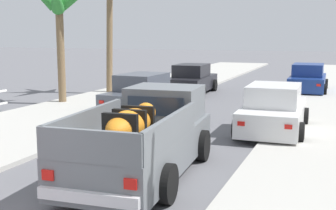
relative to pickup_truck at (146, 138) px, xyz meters
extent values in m
cube|color=#B2AFA8|center=(-5.63, 7.34, -0.75)|extent=(5.13, 60.00, 0.12)
cube|color=silver|center=(-4.47, 7.34, -0.76)|extent=(0.16, 60.00, 0.10)
cube|color=silver|center=(3.33, 7.34, -0.76)|extent=(0.16, 60.00, 0.10)
cube|color=slate|center=(0.01, -0.18, -0.21)|extent=(2.29, 5.23, 0.80)
cube|color=slate|center=(-0.11, 1.42, 0.59)|extent=(1.83, 1.62, 0.80)
cube|color=#283342|center=(-0.05, 0.66, 0.61)|extent=(1.38, 0.16, 0.44)
cube|color=#283342|center=(-0.16, 2.18, 0.61)|extent=(1.46, 0.17, 0.48)
cube|color=slate|center=(-0.83, -1.10, 0.47)|extent=(0.34, 3.30, 0.56)
cube|color=slate|center=(0.98, -0.97, 0.47)|extent=(0.34, 3.30, 0.56)
cube|color=slate|center=(0.20, -2.68, 0.47)|extent=(1.88, 0.24, 0.56)
cube|color=silver|center=(0.21, -2.77, -0.37)|extent=(1.83, 0.25, 0.20)
cylinder|color=black|center=(-1.08, 1.28, -0.43)|extent=(0.32, 0.78, 0.76)
cylinder|color=black|center=(0.88, 1.42, -0.43)|extent=(0.32, 0.78, 0.76)
cylinder|color=black|center=(-0.86, -1.65, -0.43)|extent=(0.32, 0.78, 0.76)
cylinder|color=black|center=(1.09, -1.50, -0.43)|extent=(0.32, 0.78, 0.76)
cube|color=red|center=(-0.54, -2.79, -0.07)|extent=(0.22, 0.06, 0.18)
cube|color=red|center=(0.95, -2.68, -0.07)|extent=(0.22, 0.06, 0.18)
ellipsoid|color=orange|center=(0.07, -0.94, 0.49)|extent=(0.82, 1.75, 0.60)
sphere|color=orange|center=(0.00, 0.01, 0.57)|extent=(0.44, 0.44, 0.44)
cube|color=black|center=(0.10, -1.40, 0.49)|extent=(0.72, 0.17, 0.61)
cube|color=black|center=(0.07, -0.94, 0.49)|extent=(0.72, 0.17, 0.61)
cube|color=black|center=(0.03, -0.47, 0.49)|extent=(0.72, 0.17, 0.61)
cube|color=#474C56|center=(-3.38, 7.20, -0.28)|extent=(1.95, 4.27, 0.72)
cube|color=#474C56|center=(-3.38, 7.10, 0.40)|extent=(1.61, 2.17, 0.64)
cube|color=#283342|center=(-3.34, 8.07, 0.38)|extent=(1.37, 0.14, 0.52)
cube|color=#283342|center=(-3.43, 6.13, 0.38)|extent=(1.34, 0.14, 0.50)
cylinder|color=black|center=(-4.22, 8.54, -0.49)|extent=(0.25, 0.65, 0.64)
cylinder|color=black|center=(-2.42, 8.46, -0.49)|extent=(0.25, 0.65, 0.64)
cylinder|color=black|center=(-4.34, 5.94, -0.49)|extent=(0.25, 0.65, 0.64)
cylinder|color=black|center=(-2.54, 5.86, -0.49)|extent=(0.25, 0.65, 0.64)
cube|color=red|center=(-4.11, 5.12, -0.17)|extent=(0.20, 0.05, 0.12)
cube|color=white|center=(-3.90, 9.34, -0.21)|extent=(0.20, 0.05, 0.10)
cube|color=red|center=(-2.84, 5.07, -0.17)|extent=(0.20, 0.05, 0.12)
cube|color=white|center=(-2.67, 9.28, -0.21)|extent=(0.20, 0.05, 0.10)
cube|color=navy|center=(2.33, 15.80, -0.28)|extent=(1.81, 4.22, 0.72)
cube|color=navy|center=(2.33, 15.70, 0.40)|extent=(1.55, 2.12, 0.64)
cube|color=#283342|center=(2.32, 16.67, 0.38)|extent=(1.37, 0.10, 0.52)
cube|color=#283342|center=(2.35, 14.73, 0.38)|extent=(1.34, 0.10, 0.50)
cylinder|color=black|center=(1.42, 17.09, -0.49)|extent=(0.23, 0.64, 0.64)
cylinder|color=black|center=(3.22, 17.11, -0.49)|extent=(0.23, 0.64, 0.64)
cylinder|color=black|center=(1.45, 14.49, -0.49)|extent=(0.23, 0.64, 0.64)
cylinder|color=black|center=(3.25, 14.51, -0.49)|extent=(0.23, 0.64, 0.64)
cube|color=red|center=(1.73, 13.68, -0.17)|extent=(0.20, 0.04, 0.12)
cube|color=white|center=(1.69, 17.90, -0.21)|extent=(0.20, 0.04, 0.10)
cube|color=red|center=(2.99, 13.70, -0.17)|extent=(0.20, 0.04, 0.12)
cube|color=white|center=(2.92, 17.92, -0.21)|extent=(0.20, 0.04, 0.10)
cube|color=silver|center=(2.05, 5.26, -0.28)|extent=(1.87, 4.25, 0.72)
cube|color=silver|center=(2.05, 5.16, 0.40)|extent=(1.58, 2.14, 0.64)
cube|color=#283342|center=(2.02, 6.13, 0.38)|extent=(1.37, 0.12, 0.52)
cube|color=#283342|center=(2.07, 4.19, 0.38)|extent=(1.34, 0.12, 0.50)
cylinder|color=black|center=(1.11, 6.54, -0.49)|extent=(0.24, 0.65, 0.64)
cylinder|color=black|center=(2.91, 6.58, -0.49)|extent=(0.24, 0.65, 0.64)
cylinder|color=black|center=(1.18, 3.93, -0.49)|extent=(0.24, 0.65, 0.64)
cylinder|color=black|center=(2.98, 3.98, -0.49)|extent=(0.24, 0.65, 0.64)
cube|color=red|center=(1.47, 3.13, -0.17)|extent=(0.20, 0.05, 0.12)
cube|color=white|center=(1.37, 7.35, -0.21)|extent=(0.20, 0.05, 0.10)
cube|color=red|center=(2.74, 3.17, -0.17)|extent=(0.20, 0.05, 0.12)
cube|color=white|center=(2.61, 7.38, -0.21)|extent=(0.20, 0.05, 0.10)
cube|color=black|center=(-3.33, 13.23, -0.28)|extent=(1.93, 4.27, 0.72)
cube|color=black|center=(-3.33, 13.13, 0.40)|extent=(1.60, 2.16, 0.64)
cube|color=#283342|center=(-3.37, 14.10, 0.38)|extent=(1.37, 0.13, 0.52)
cube|color=#283342|center=(-3.29, 12.16, 0.38)|extent=(1.34, 0.13, 0.50)
cylinder|color=black|center=(-4.28, 14.50, -0.49)|extent=(0.25, 0.65, 0.64)
cylinder|color=black|center=(-2.48, 14.57, -0.49)|extent=(0.25, 0.65, 0.64)
cylinder|color=black|center=(-4.18, 11.90, -0.49)|extent=(0.25, 0.65, 0.64)
cylinder|color=black|center=(-2.38, 11.97, -0.49)|extent=(0.25, 0.65, 0.64)
cube|color=red|center=(-3.88, 11.10, -0.17)|extent=(0.20, 0.05, 0.12)
cube|color=white|center=(-4.03, 15.32, -0.21)|extent=(0.20, 0.05, 0.10)
cube|color=red|center=(-2.61, 11.15, -0.17)|extent=(0.20, 0.05, 0.12)
cube|color=white|center=(-2.80, 15.36, -0.21)|extent=(0.20, 0.05, 0.10)
cylinder|color=brown|center=(-7.25, 11.50, 2.38)|extent=(0.31, 0.62, 6.39)
cylinder|color=brown|center=(-7.53, 7.59, 1.83)|extent=(0.33, 0.35, 5.29)
camera|label=1|loc=(3.94, -8.64, 2.27)|focal=46.82mm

